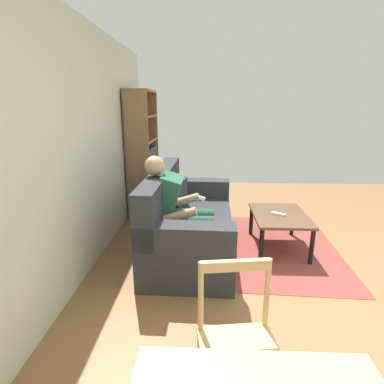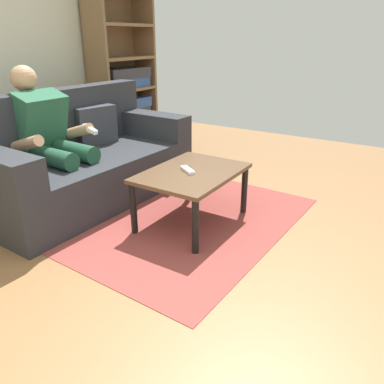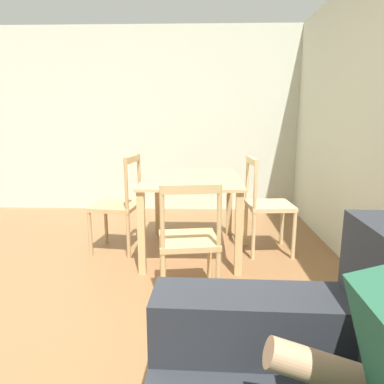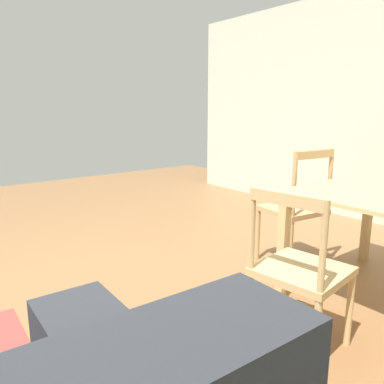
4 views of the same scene
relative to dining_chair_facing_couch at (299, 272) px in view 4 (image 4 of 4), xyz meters
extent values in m
plane|color=brown|center=(0.87, -1.16, -0.44)|extent=(8.97, 8.97, 0.00)
cube|color=beige|center=(-2.62, -1.16, 0.83)|extent=(0.12, 5.24, 2.52)
cube|color=tan|center=(-1.45, -0.41, -0.08)|extent=(0.06, 0.06, 0.72)
cube|color=tan|center=(-0.38, -0.41, -0.08)|extent=(0.06, 0.06, 0.72)
cube|color=tan|center=(-0.03, 0.00, -0.01)|extent=(0.48, 0.48, 0.04)
cylinder|color=tan|center=(-0.24, 0.16, -0.22)|extent=(0.04, 0.04, 0.43)
cylinder|color=tan|center=(-0.19, -0.22, -0.22)|extent=(0.04, 0.04, 0.43)
cylinder|color=tan|center=(0.13, 0.21, -0.22)|extent=(0.04, 0.04, 0.43)
cylinder|color=tan|center=(0.19, -0.17, -0.22)|extent=(0.04, 0.04, 0.43)
cylinder|color=tan|center=(0.13, 0.21, 0.22)|extent=(0.03, 0.03, 0.45)
cylinder|color=tan|center=(0.19, -0.17, 0.22)|extent=(0.03, 0.03, 0.45)
cube|color=tan|center=(0.16, 0.02, 0.41)|extent=(0.09, 0.38, 0.06)
cube|color=tan|center=(-0.92, -0.76, 0.02)|extent=(0.47, 0.47, 0.04)
cylinder|color=tan|center=(-1.13, -0.92, -0.21)|extent=(0.04, 0.04, 0.45)
cylinder|color=tan|center=(-0.75, -0.97, -0.21)|extent=(0.04, 0.04, 0.45)
cylinder|color=tan|center=(-1.08, -0.55, -0.21)|extent=(0.04, 0.04, 0.45)
cylinder|color=tan|center=(-0.70, -0.59, -0.21)|extent=(0.04, 0.04, 0.45)
cylinder|color=tan|center=(-1.08, -0.55, 0.27)|extent=(0.03, 0.03, 0.50)
cylinder|color=tan|center=(-0.70, -0.59, 0.27)|extent=(0.03, 0.03, 0.50)
cube|color=tan|center=(-0.89, -0.57, 0.49)|extent=(0.38, 0.08, 0.06)
camera|label=1|loc=(-1.35, 0.19, 1.26)|focal=28.65mm
camera|label=2|loc=(-0.20, -2.17, 0.96)|focal=35.47mm
camera|label=3|loc=(2.37, 0.10, 0.86)|focal=32.54mm
camera|label=4|loc=(1.56, 1.11, 0.83)|focal=35.92mm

